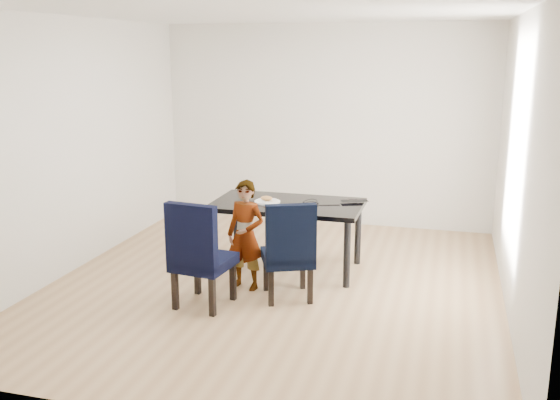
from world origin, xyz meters
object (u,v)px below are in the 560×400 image
(plate, at_px, (267,202))
(child, at_px, (246,235))
(chair_left, at_px, (204,253))
(laptop, at_px, (354,201))
(chair_right, at_px, (288,249))
(dining_table, at_px, (287,236))

(plate, bearing_deg, child, -94.18)
(chair_left, relative_size, laptop, 3.53)
(chair_left, relative_size, plate, 3.69)
(plate, height_order, laptop, laptop)
(chair_right, distance_m, laptop, 1.15)
(dining_table, bearing_deg, chair_right, -75.07)
(laptop, bearing_deg, plate, -4.58)
(chair_right, distance_m, child, 0.49)
(dining_table, xyz_separation_m, laptop, (0.68, 0.24, 0.39))
(dining_table, distance_m, laptop, 0.82)
(dining_table, height_order, chair_right, chair_right)
(chair_left, xyz_separation_m, plate, (0.29, 1.12, 0.24))
(child, relative_size, plate, 3.98)
(chair_left, xyz_separation_m, laptop, (1.18, 1.40, 0.25))
(chair_right, height_order, laptop, chair_right)
(chair_left, height_order, laptop, chair_left)
(plate, bearing_deg, dining_table, 11.63)
(dining_table, height_order, child, child)
(chair_right, bearing_deg, dining_table, 81.21)
(dining_table, bearing_deg, child, -111.65)
(dining_table, distance_m, child, 0.72)
(chair_right, relative_size, plate, 3.52)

